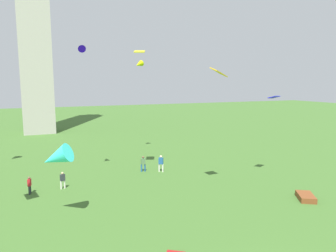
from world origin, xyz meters
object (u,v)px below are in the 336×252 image
object	(u,v)px
person_1	(63,179)
kite_flying_1	(139,64)
kite_flying_3	(219,72)
kite_bundle_0	(306,197)
kite_flying_4	(81,47)
person_0	(29,184)
kite_flying_0	(56,158)
kite_flying_7	(274,97)
person_3	(161,163)
kite_flying_6	(139,51)
person_2	(143,163)

from	to	relation	value
person_1	kite_flying_1	bearing A→B (deg)	21.59
kite_flying_3	kite_bundle_0	size ratio (longest dim) A/B	0.70
kite_flying_3	kite_flying_4	distance (m)	13.39
person_1	kite_flying_1	xyz separation A→B (m)	(10.74, 10.47, 11.08)
person_0	kite_flying_0	bearing A→B (deg)	-148.34
kite_flying_3	kite_flying_7	world-z (taller)	kite_flying_3
person_3	kite_flying_6	bearing A→B (deg)	49.18
kite_flying_1	kite_flying_6	world-z (taller)	kite_flying_6
kite_bundle_0	person_0	bearing A→B (deg)	153.83
person_0	kite_flying_1	distance (m)	20.51
kite_flying_1	kite_flying_3	size ratio (longest dim) A/B	1.08
kite_flying_7	kite_flying_0	bearing A→B (deg)	157.63
kite_flying_4	person_1	bearing A→B (deg)	41.31
person_2	person_3	size ratio (longest dim) A/B	0.94
person_3	kite_flying_4	world-z (taller)	kite_flying_4
person_3	kite_flying_1	bearing A→B (deg)	-55.63
kite_flying_4	kite_bundle_0	size ratio (longest dim) A/B	0.62
kite_flying_1	kite_flying_4	distance (m)	11.80
person_2	kite_flying_3	xyz separation A→B (m)	(3.70, -8.88, 9.48)
person_0	kite_flying_6	size ratio (longest dim) A/B	0.88
person_0	kite_flying_3	distance (m)	18.82
person_1	kite_flying_1	size ratio (longest dim) A/B	1.02
person_2	kite_flying_6	bearing A→B (deg)	69.06
person_3	kite_flying_6	distance (m)	11.87
kite_flying_0	kite_flying_3	size ratio (longest dim) A/B	1.89
person_0	kite_bundle_0	bearing A→B (deg)	-101.75
kite_flying_1	person_2	bearing A→B (deg)	-47.35
person_1	person_2	size ratio (longest dim) A/B	0.91
kite_flying_0	kite_flying_4	distance (m)	12.66
kite_flying_6	kite_flying_0	bearing A→B (deg)	153.12
kite_flying_7	kite_flying_1	bearing A→B (deg)	92.29
kite_flying_1	kite_flying_6	xyz separation A→B (m)	(-2.95, -9.50, 0.67)
kite_flying_1	kite_flying_4	xyz separation A→B (m)	(-8.37, -8.27, 0.97)
person_1	person_0	bearing A→B (deg)	162.95
person_1	person_3	xyz separation A→B (m)	(10.22, 1.47, 0.14)
kite_flying_0	kite_flying_6	distance (m)	14.07
kite_flying_3	kite_flying_7	distance (m)	7.79
person_0	person_2	bearing A→B (deg)	-62.62
person_2	kite_flying_7	world-z (taller)	kite_flying_7
person_3	kite_flying_3	bearing A→B (deg)	141.40
kite_flying_4	kite_flying_7	size ratio (longest dim) A/B	0.87
person_3	kite_flying_3	xyz separation A→B (m)	(1.96, -8.03, 9.42)
person_1	kite_flying_7	world-z (taller)	kite_flying_7
kite_bundle_0	person_2	bearing A→B (deg)	127.25
kite_flying_3	kite_bundle_0	world-z (taller)	kite_flying_3
person_0	person_1	world-z (taller)	person_1
kite_flying_0	kite_flying_6	size ratio (longest dim) A/B	1.52
kite_flying_4	kite_flying_6	xyz separation A→B (m)	(5.41, -1.24, -0.30)
kite_flying_3	kite_flying_7	size ratio (longest dim) A/B	0.99
kite_flying_4	kite_flying_0	bearing A→B (deg)	69.11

